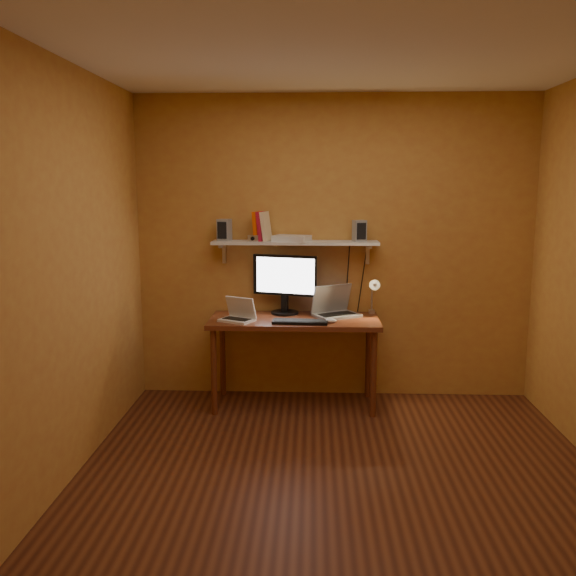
{
  "coord_description": "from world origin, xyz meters",
  "views": [
    {
      "loc": [
        -0.18,
        -3.65,
        1.84
      ],
      "look_at": [
        -0.38,
        1.18,
        1.02
      ],
      "focal_mm": 38.0,
      "sensor_mm": 36.0,
      "label": 1
    }
  ],
  "objects_px": {
    "wall_shelf": "(295,243)",
    "speaker_right": "(359,231)",
    "laptop": "(334,308)",
    "router": "(292,238)",
    "shelf_camera": "(253,238)",
    "desk_lamp": "(373,292)",
    "monitor": "(285,281)",
    "netbook": "(239,314)",
    "keyboard": "(300,322)",
    "speaker_left": "(224,230)",
    "desk": "(294,328)",
    "mouse": "(331,321)"
  },
  "relations": [
    {
      "from": "wall_shelf",
      "to": "router",
      "type": "relative_size",
      "value": 4.78
    },
    {
      "from": "wall_shelf",
      "to": "netbook",
      "type": "relative_size",
      "value": 4.38
    },
    {
      "from": "shelf_camera",
      "to": "wall_shelf",
      "type": "bearing_deg",
      "value": 9.94
    },
    {
      "from": "keyboard",
      "to": "router",
      "type": "relative_size",
      "value": 1.5
    },
    {
      "from": "monitor",
      "to": "netbook",
      "type": "relative_size",
      "value": 1.71
    },
    {
      "from": "speaker_right",
      "to": "desk",
      "type": "bearing_deg",
      "value": -175.5
    },
    {
      "from": "monitor",
      "to": "router",
      "type": "relative_size",
      "value": 1.87
    },
    {
      "from": "wall_shelf",
      "to": "speaker_right",
      "type": "relative_size",
      "value": 7.93
    },
    {
      "from": "desk_lamp",
      "to": "speaker_right",
      "type": "height_order",
      "value": "speaker_right"
    },
    {
      "from": "monitor",
      "to": "keyboard",
      "type": "relative_size",
      "value": 1.24
    },
    {
      "from": "keyboard",
      "to": "mouse",
      "type": "xyz_separation_m",
      "value": [
        0.25,
        0.03,
        0.01
      ]
    },
    {
      "from": "monitor",
      "to": "speaker_right",
      "type": "bearing_deg",
      "value": 16.77
    },
    {
      "from": "laptop",
      "to": "router",
      "type": "distance_m",
      "value": 0.69
    },
    {
      "from": "speaker_left",
      "to": "mouse",
      "type": "bearing_deg",
      "value": -6.95
    },
    {
      "from": "mouse",
      "to": "shelf_camera",
      "type": "relative_size",
      "value": 1.04
    },
    {
      "from": "laptop",
      "to": "speaker_right",
      "type": "bearing_deg",
      "value": -11.3
    },
    {
      "from": "monitor",
      "to": "desk_lamp",
      "type": "distance_m",
      "value": 0.75
    },
    {
      "from": "desk_lamp",
      "to": "shelf_camera",
      "type": "height_order",
      "value": "shelf_camera"
    },
    {
      "from": "netbook",
      "to": "keyboard",
      "type": "distance_m",
      "value": 0.51
    },
    {
      "from": "laptop",
      "to": "shelf_camera",
      "type": "bearing_deg",
      "value": 149.89
    },
    {
      "from": "laptop",
      "to": "router",
      "type": "height_order",
      "value": "router"
    },
    {
      "from": "router",
      "to": "speaker_left",
      "type": "bearing_deg",
      "value": 178.13
    },
    {
      "from": "laptop",
      "to": "speaker_right",
      "type": "height_order",
      "value": "speaker_right"
    },
    {
      "from": "desk",
      "to": "speaker_left",
      "type": "height_order",
      "value": "speaker_left"
    },
    {
      "from": "shelf_camera",
      "to": "router",
      "type": "relative_size",
      "value": 0.32
    },
    {
      "from": "keyboard",
      "to": "mouse",
      "type": "height_order",
      "value": "mouse"
    },
    {
      "from": "monitor",
      "to": "mouse",
      "type": "bearing_deg",
      "value": -25.02
    },
    {
      "from": "monitor",
      "to": "router",
      "type": "height_order",
      "value": "router"
    },
    {
      "from": "laptop",
      "to": "speaker_left",
      "type": "height_order",
      "value": "speaker_left"
    },
    {
      "from": "desk",
      "to": "laptop",
      "type": "relative_size",
      "value": 3.2
    },
    {
      "from": "netbook",
      "to": "speaker_left",
      "type": "bearing_deg",
      "value": 143.09
    },
    {
      "from": "netbook",
      "to": "speaker_right",
      "type": "bearing_deg",
      "value": 44.08
    },
    {
      "from": "desk_lamp",
      "to": "monitor",
      "type": "bearing_deg",
      "value": 175.29
    },
    {
      "from": "desk",
      "to": "wall_shelf",
      "type": "xyz_separation_m",
      "value": [
        0.0,
        0.19,
        0.69
      ]
    },
    {
      "from": "keyboard",
      "to": "router",
      "type": "height_order",
      "value": "router"
    },
    {
      "from": "desk",
      "to": "mouse",
      "type": "relative_size",
      "value": 14.54
    },
    {
      "from": "wall_shelf",
      "to": "laptop",
      "type": "relative_size",
      "value": 3.2
    },
    {
      "from": "speaker_left",
      "to": "desk_lamp",
      "type": "bearing_deg",
      "value": 10.89
    },
    {
      "from": "keyboard",
      "to": "router",
      "type": "xyz_separation_m",
      "value": [
        -0.08,
        0.36,
        0.64
      ]
    },
    {
      "from": "mouse",
      "to": "router",
      "type": "height_order",
      "value": "router"
    },
    {
      "from": "laptop",
      "to": "router",
      "type": "bearing_deg",
      "value": 141.22
    },
    {
      "from": "desk_lamp",
      "to": "speaker_left",
      "type": "bearing_deg",
      "value": 176.43
    },
    {
      "from": "laptop",
      "to": "shelf_camera",
      "type": "relative_size",
      "value": 4.73
    },
    {
      "from": "desk_lamp",
      "to": "speaker_right",
      "type": "xyz_separation_m",
      "value": [
        -0.12,
        0.07,
        0.5
      ]
    },
    {
      "from": "monitor",
      "to": "laptop",
      "type": "relative_size",
      "value": 1.25
    },
    {
      "from": "netbook",
      "to": "desk_lamp",
      "type": "distance_m",
      "value": 1.14
    },
    {
      "from": "desk",
      "to": "speaker_left",
      "type": "bearing_deg",
      "value": 161.17
    },
    {
      "from": "monitor",
      "to": "laptop",
      "type": "height_order",
      "value": "monitor"
    },
    {
      "from": "shelf_camera",
      "to": "netbook",
      "type": "bearing_deg",
      "value": -113.01
    },
    {
      "from": "laptop",
      "to": "desk_lamp",
      "type": "relative_size",
      "value": 1.17
    }
  ]
}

